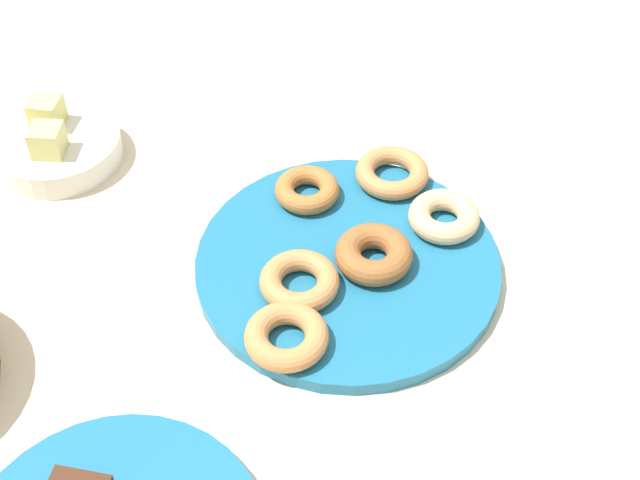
{
  "coord_description": "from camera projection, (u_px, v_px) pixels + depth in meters",
  "views": [
    {
      "loc": [
        -0.65,
        0.04,
        0.71
      ],
      "look_at": [
        0.0,
        0.03,
        0.05
      ],
      "focal_mm": 49.44,
      "sensor_mm": 36.0,
      "label": 1
    }
  ],
  "objects": [
    {
      "name": "ground_plane",
      "position": [
        347.0,
        269.0,
        0.96
      ],
      "size": [
        2.4,
        2.4,
        0.0
      ],
      "primitive_type": "plane",
      "color": "beige"
    },
    {
      "name": "donut_plate",
      "position": [
        348.0,
        264.0,
        0.95
      ],
      "size": [
        0.33,
        0.33,
        0.02
      ],
      "primitive_type": "cylinder",
      "color": "#1E6B93",
      "rests_on": "ground_plane"
    },
    {
      "name": "donut_0",
      "position": [
        444.0,
        216.0,
        0.98
      ],
      "size": [
        0.08,
        0.08,
        0.02
      ],
      "primitive_type": "torus",
      "rotation": [
        0.0,
        0.0,
        4.7
      ],
      "color": "#EABC84",
      "rests_on": "donut_plate"
    },
    {
      "name": "donut_1",
      "position": [
        299.0,
        281.0,
        0.91
      ],
      "size": [
        0.11,
        0.11,
        0.02
      ],
      "primitive_type": "torus",
      "rotation": [
        0.0,
        0.0,
        0.4
      ],
      "color": "#C6844C",
      "rests_on": "donut_plate"
    },
    {
      "name": "donut_2",
      "position": [
        374.0,
        254.0,
        0.93
      ],
      "size": [
        0.12,
        0.12,
        0.03
      ],
      "primitive_type": "torus",
      "rotation": [
        0.0,
        0.0,
        2.5
      ],
      "color": "#995B2D",
      "rests_on": "donut_plate"
    },
    {
      "name": "donut_3",
      "position": [
        392.0,
        173.0,
        1.03
      ],
      "size": [
        0.12,
        0.12,
        0.02
      ],
      "primitive_type": "torus",
      "rotation": [
        0.0,
        0.0,
        4.2
      ],
      "color": "#C6844C",
      "rests_on": "donut_plate"
    },
    {
      "name": "donut_4",
      "position": [
        286.0,
        336.0,
        0.86
      ],
      "size": [
        0.09,
        0.09,
        0.02
      ],
      "primitive_type": "torus",
      "rotation": [
        0.0,
        0.0,
        4.67
      ],
      "color": "#C6844C",
      "rests_on": "donut_plate"
    },
    {
      "name": "donut_5",
      "position": [
        307.0,
        190.0,
        1.01
      ],
      "size": [
        0.1,
        0.1,
        0.02
      ],
      "primitive_type": "torus",
      "rotation": [
        0.0,
        0.0,
        2.51
      ],
      "color": "#AD6B33",
      "rests_on": "donut_plate"
    },
    {
      "name": "fruit_bowl",
      "position": [
        58.0,
        148.0,
        1.08
      ],
      "size": [
        0.15,
        0.15,
        0.03
      ],
      "primitive_type": "cylinder",
      "color": "silver",
      "rests_on": "ground_plane"
    },
    {
      "name": "melon_chunk_left",
      "position": [
        47.0,
        140.0,
        1.03
      ],
      "size": [
        0.04,
        0.04,
        0.04
      ],
      "primitive_type": "cube",
      "rotation": [
        0.0,
        0.0,
        -0.09
      ],
      "color": "#DBD67A",
      "rests_on": "fruit_bowl"
    },
    {
      "name": "melon_chunk_right",
      "position": [
        47.0,
        112.0,
        1.07
      ],
      "size": [
        0.04,
        0.04,
        0.04
      ],
      "primitive_type": "cube",
      "rotation": [
        0.0,
        0.0,
        -0.19
      ],
      "color": "#DBD67A",
      "rests_on": "fruit_bowl"
    }
  ]
}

